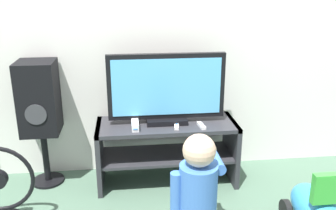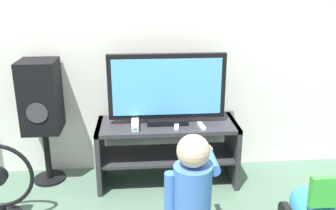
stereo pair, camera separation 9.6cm
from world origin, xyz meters
name	(u,v)px [view 1 (the left image)]	position (x,y,z in m)	size (l,w,h in m)	color
ground_plane	(170,194)	(0.00, 0.00, 0.00)	(16.00, 16.00, 0.00)	#4C6B56
wall_back	(162,18)	(0.00, 0.51, 1.30)	(10.00, 0.06, 2.60)	silver
tv_stand	(167,143)	(0.00, 0.21, 0.34)	(1.11, 0.43, 0.51)	#2D2D33
television	(166,90)	(0.00, 0.23, 0.78)	(0.91, 0.20, 0.55)	black
game_console	(135,125)	(-0.25, 0.14, 0.54)	(0.05, 0.19, 0.05)	white
remote_primary	(201,125)	(0.26, 0.10, 0.52)	(0.05, 0.13, 0.03)	white
remote_secondary	(177,126)	(0.07, 0.12, 0.52)	(0.05, 0.13, 0.03)	white
child	(198,191)	(0.06, -0.76, 0.49)	(0.31, 0.47, 0.83)	#3F4C72
speaker_tower	(39,101)	(-0.98, 0.31, 0.70)	(0.29, 0.31, 1.01)	black
floor_fan	(0,191)	(-1.17, -0.24, 0.26)	(0.48, 0.25, 0.58)	black
ride_on_toy	(316,206)	(0.89, -0.55, 0.19)	(0.31, 0.46, 0.49)	#338CD1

